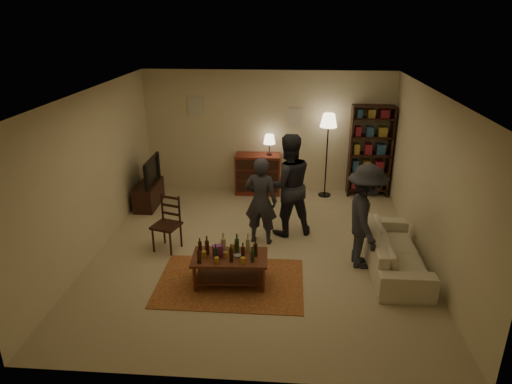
# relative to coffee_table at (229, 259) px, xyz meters

# --- Properties ---
(floor) EXTENTS (6.00, 6.00, 0.00)m
(floor) POSITION_rel_coffee_table_xyz_m (0.36, 1.04, -0.41)
(floor) COLOR #C6B793
(floor) RESTS_ON ground
(room_shell) EXTENTS (6.00, 6.00, 6.00)m
(room_shell) POSITION_rel_coffee_table_xyz_m (-0.29, 4.02, 1.41)
(room_shell) COLOR beige
(room_shell) RESTS_ON ground
(rug) EXTENTS (2.20, 1.50, 0.01)m
(rug) POSITION_rel_coffee_table_xyz_m (0.01, -0.00, -0.40)
(rug) COLOR maroon
(rug) RESTS_ON ground
(coffee_table) EXTENTS (1.15, 0.66, 0.80)m
(coffee_table) POSITION_rel_coffee_table_xyz_m (0.00, 0.00, 0.00)
(coffee_table) COLOR brown
(coffee_table) RESTS_ON ground
(dining_chair) EXTENTS (0.53, 0.53, 0.98)m
(dining_chair) POSITION_rel_coffee_table_xyz_m (-1.19, 1.03, 0.11)
(dining_chair) COLOR #321710
(dining_chair) RESTS_ON ground
(tv_stand) EXTENTS (0.40, 1.00, 1.06)m
(tv_stand) POSITION_rel_coffee_table_xyz_m (-2.08, 2.84, -0.02)
(tv_stand) COLOR #321710
(tv_stand) RESTS_ON ground
(dresser) EXTENTS (1.00, 0.50, 1.36)m
(dresser) POSITION_rel_coffee_table_xyz_m (0.17, 3.75, 0.07)
(dresser) COLOR maroon
(dresser) RESTS_ON ground
(bookshelf) EXTENTS (0.90, 0.34, 2.02)m
(bookshelf) POSITION_rel_coffee_table_xyz_m (2.61, 3.82, 0.63)
(bookshelf) COLOR #321710
(bookshelf) RESTS_ON ground
(floor_lamp) EXTENTS (0.36, 0.36, 1.85)m
(floor_lamp) POSITION_rel_coffee_table_xyz_m (1.67, 3.69, 1.17)
(floor_lamp) COLOR black
(floor_lamp) RESTS_ON ground
(sofa) EXTENTS (0.81, 2.08, 0.61)m
(sofa) POSITION_rel_coffee_table_xyz_m (2.56, 0.64, -0.10)
(sofa) COLOR beige
(sofa) RESTS_ON ground
(person_left) EXTENTS (0.63, 0.47, 1.58)m
(person_left) POSITION_rel_coffee_table_xyz_m (0.38, 1.38, 0.38)
(person_left) COLOR #292931
(person_left) RESTS_ON ground
(person_right) EXTENTS (1.10, 0.97, 1.89)m
(person_right) POSITION_rel_coffee_table_xyz_m (0.84, 1.77, 0.54)
(person_right) COLOR #222329
(person_right) RESTS_ON ground
(person_by_sofa) EXTENTS (0.68, 1.13, 1.70)m
(person_by_sofa) POSITION_rel_coffee_table_xyz_m (2.06, 0.70, 0.44)
(person_by_sofa) COLOR #26272E
(person_by_sofa) RESTS_ON ground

